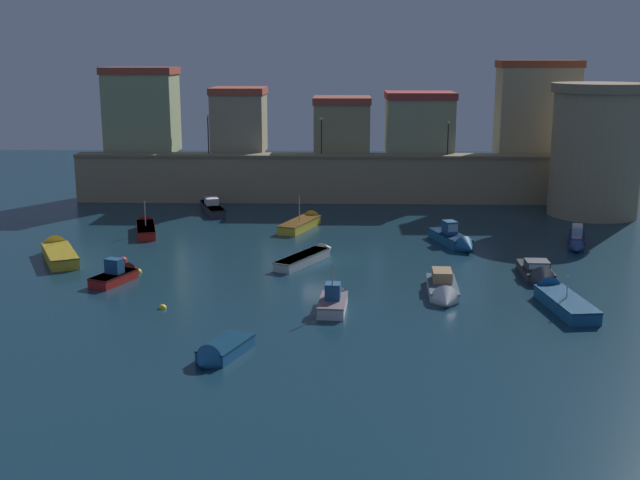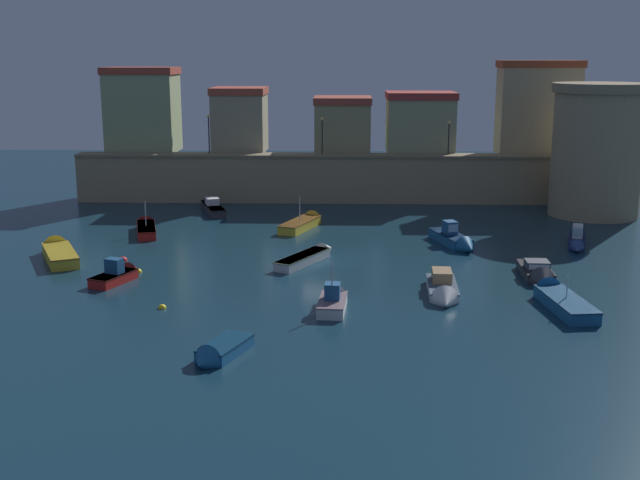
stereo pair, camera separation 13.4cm
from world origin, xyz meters
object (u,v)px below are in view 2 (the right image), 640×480
at_px(moored_boat_5, 218,352).
at_px(mooring_buoy_2, 138,272).
at_px(moored_boat_10, 305,222).
at_px(moored_boat_11, 310,256).
at_px(fortress_tower, 597,150).
at_px(moored_boat_0, 455,240).
at_px(moored_boat_9, 577,241).
at_px(moored_boat_3, 58,252).
at_px(moored_boat_2, 120,274).
at_px(moored_boat_6, 146,227).
at_px(mooring_buoy_0, 162,308).
at_px(moored_boat_7, 443,290).
at_px(moored_boat_8, 558,298).
at_px(moored_boat_12, 538,274).
at_px(moored_boat_4, 333,300).
at_px(quay_lamp_2, 449,132).
at_px(quay_lamp_0, 209,128).
at_px(moored_boat_1, 211,206).
at_px(mooring_buoy_1, 123,261).
at_px(quay_lamp_1, 322,130).

relative_size(moored_boat_5, mooring_buoy_2, 8.46).
height_order(moored_boat_10, moored_boat_11, moored_boat_10).
bearing_deg(fortress_tower, moored_boat_0, -138.59).
bearing_deg(moored_boat_9, moored_boat_3, -67.10).
xyz_separation_m(moored_boat_2, moored_boat_11, (12.01, 5.42, -0.08)).
height_order(moored_boat_6, mooring_buoy_0, moored_boat_6).
height_order(moored_boat_7, moored_boat_8, moored_boat_8).
bearing_deg(moored_boat_6, moored_boat_12, -130.18).
height_order(moored_boat_3, moored_boat_4, moored_boat_4).
distance_m(moored_boat_3, moored_boat_8, 34.41).
height_order(fortress_tower, quay_lamp_2, fortress_tower).
height_order(quay_lamp_0, moored_boat_1, quay_lamp_0).
height_order(moored_boat_3, moored_boat_6, moored_boat_6).
bearing_deg(moored_boat_3, moored_boat_6, -51.70).
bearing_deg(moored_boat_5, moored_boat_10, -163.73).
bearing_deg(moored_boat_11, moored_boat_0, -37.99).
height_order(moored_boat_6, mooring_buoy_1, moored_boat_6).
bearing_deg(moored_boat_11, moored_boat_5, -162.54).
relative_size(mooring_buoy_1, mooring_buoy_2, 1.15).
bearing_deg(fortress_tower, moored_boat_9, -111.59).
relative_size(moored_boat_12, mooring_buoy_1, 8.88).
relative_size(moored_boat_0, moored_boat_3, 0.90).
bearing_deg(mooring_buoy_0, moored_boat_11, 54.03).
bearing_deg(moored_boat_2, moored_boat_4, -88.19).
relative_size(moored_boat_8, mooring_buoy_1, 11.89).
bearing_deg(moored_boat_8, moored_boat_10, 29.78).
bearing_deg(moored_boat_12, moored_boat_1, -130.07).
distance_m(moored_boat_3, mooring_buoy_1, 4.93).
bearing_deg(moored_boat_3, mooring_buoy_0, -164.92).
height_order(moored_boat_1, mooring_buoy_2, moored_boat_1).
distance_m(moored_boat_3, moored_boat_9, 38.40).
xyz_separation_m(moored_boat_4, moored_boat_8, (13.08, 0.91, -0.06)).
bearing_deg(moored_boat_2, moored_boat_6, 29.56).
xyz_separation_m(fortress_tower, moored_boat_2, (-36.90, -22.56, -5.51)).
height_order(moored_boat_4, moored_boat_12, moored_boat_4).
bearing_deg(moored_boat_12, mooring_buoy_2, -90.21).
xyz_separation_m(moored_boat_3, moored_boat_8, (32.93, -9.99, -0.03)).
xyz_separation_m(quay_lamp_0, moored_boat_0, (21.68, -18.34, -6.73)).
xyz_separation_m(moored_boat_1, moored_boat_9, (30.02, -13.08, -0.02)).
height_order(moored_boat_6, mooring_buoy_2, moored_boat_6).
bearing_deg(mooring_buoy_2, moored_boat_10, 54.56).
height_order(moored_boat_0, moored_boat_5, moored_boat_0).
relative_size(fortress_tower, quay_lamp_1, 3.29).
bearing_deg(moored_boat_2, mooring_buoy_1, 35.34).
xyz_separation_m(moored_boat_11, moored_boat_12, (14.97, -4.39, 0.04)).
height_order(moored_boat_0, moored_boat_6, moored_boat_6).
bearing_deg(moored_boat_1, mooring_buoy_0, 164.58).
bearing_deg(moored_boat_10, moored_boat_11, -154.96).
bearing_deg(quay_lamp_0, moored_boat_1, -79.95).
distance_m(moored_boat_2, mooring_buoy_2, 2.19).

